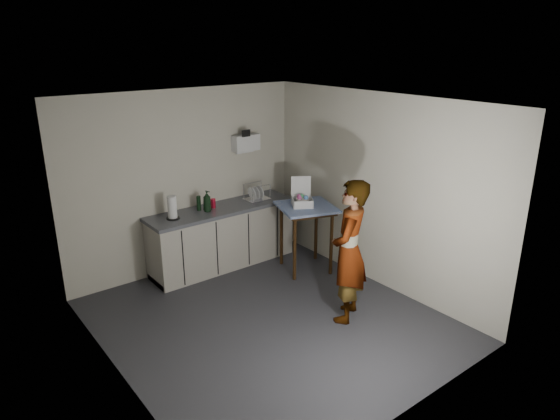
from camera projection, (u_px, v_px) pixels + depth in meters
ground at (270, 321)px, 6.03m from camera, size 4.00×4.00×0.00m
wall_back at (185, 182)px, 7.09m from camera, size 3.60×0.02×2.60m
wall_right at (377, 191)px, 6.64m from camera, size 0.02×4.00×2.60m
wall_left at (112, 261)px, 4.56m from camera, size 0.02×4.00×2.60m
ceiling at (268, 103)px, 5.18m from camera, size 3.60×4.00×0.01m
kitchen_counter at (223, 238)px, 7.39m from camera, size 2.24×0.62×0.91m
wall_shelf at (246, 143)px, 7.47m from camera, size 0.42×0.18×0.37m
side_table at (306, 214)px, 7.12m from camera, size 0.96×0.96×0.98m
standing_man at (349, 251)px, 5.84m from camera, size 0.76×0.70×1.74m
soap_bottle at (207, 201)px, 7.02m from camera, size 0.14×0.15×0.30m
soda_can at (213, 203)px, 7.20m from camera, size 0.07×0.07×0.13m
dark_bottle at (199, 203)px, 7.07m from camera, size 0.06×0.06×0.21m
paper_towel at (172, 208)px, 6.73m from camera, size 0.18×0.18×0.32m
dish_rack at (257, 196)px, 7.55m from camera, size 0.36×0.27×0.25m
bakery_box at (302, 200)px, 7.06m from camera, size 0.39×0.40×0.40m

